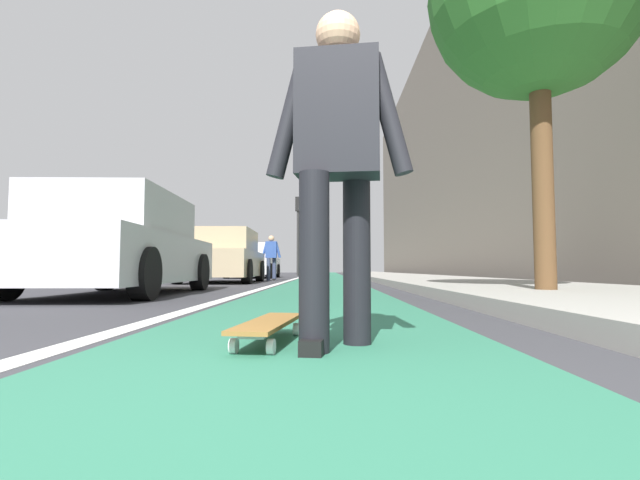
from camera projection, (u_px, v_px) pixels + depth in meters
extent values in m
plane|color=#38383D|center=(323.00, 285.00, 10.91)|extent=(80.00, 80.00, 0.00)
cube|color=#2D7256|center=(325.00, 276.00, 24.88)|extent=(56.00, 1.99, 0.00)
cube|color=silver|center=(300.00, 277.00, 20.90)|extent=(52.00, 0.16, 0.01)
cube|color=#9E9B93|center=(399.00, 277.00, 18.84)|extent=(52.00, 3.20, 0.14)
cube|color=slate|center=(443.00, 149.00, 23.19)|extent=(40.00, 1.20, 12.87)
cylinder|color=white|center=(267.00, 329.00, 2.63)|extent=(0.07, 0.04, 0.07)
cylinder|color=white|center=(296.00, 329.00, 2.61)|extent=(0.07, 0.04, 0.07)
cylinder|color=white|center=(234.00, 346.00, 2.04)|extent=(0.07, 0.04, 0.07)
cylinder|color=white|center=(271.00, 347.00, 2.01)|extent=(0.07, 0.04, 0.07)
cube|color=silver|center=(282.00, 320.00, 2.62)|extent=(0.07, 0.13, 0.02)
cube|color=silver|center=(252.00, 335.00, 2.03)|extent=(0.07, 0.13, 0.02)
cube|color=olive|center=(269.00, 323.00, 2.32)|extent=(0.86, 0.30, 0.02)
cylinder|color=black|center=(314.00, 262.00, 2.08)|extent=(0.14, 0.14, 0.82)
cylinder|color=black|center=(357.00, 262.00, 2.32)|extent=(0.14, 0.14, 0.82)
cube|color=black|center=(314.00, 345.00, 2.06)|extent=(0.27, 0.13, 0.07)
cube|color=black|center=(338.00, 116.00, 2.23)|extent=(0.29, 0.43, 0.60)
cylinder|color=black|center=(290.00, 118.00, 2.27)|extent=(0.12, 0.24, 0.60)
cylinder|color=black|center=(388.00, 114.00, 2.20)|extent=(0.12, 0.24, 0.60)
sphere|color=tan|center=(338.00, 35.00, 2.26)|extent=(0.22, 0.22, 0.22)
cube|color=#B7B7BC|center=(121.00, 259.00, 6.83)|extent=(4.45, 1.93, 0.70)
cube|color=#B7B7BC|center=(118.00, 214.00, 6.72)|extent=(2.47, 1.71, 0.60)
cube|color=#4C606B|center=(147.00, 222.00, 7.92)|extent=(0.10, 1.55, 0.51)
cylinder|color=black|center=(105.00, 272.00, 8.15)|extent=(0.65, 0.24, 0.65)
cylinder|color=black|center=(199.00, 272.00, 8.19)|extent=(0.65, 0.24, 0.65)
cylinder|color=black|center=(3.00, 274.00, 5.44)|extent=(0.65, 0.24, 0.65)
cylinder|color=black|center=(145.00, 274.00, 5.48)|extent=(0.65, 0.24, 0.65)
cube|color=tan|center=(223.00, 264.00, 12.94)|extent=(4.16, 1.95, 0.70)
cube|color=tan|center=(222.00, 240.00, 12.84)|extent=(2.30, 1.77, 0.60)
cube|color=#4C606B|center=(230.00, 243.00, 13.97)|extent=(0.07, 1.65, 0.51)
cylinder|color=black|center=(202.00, 271.00, 14.20)|extent=(0.64, 0.23, 0.64)
cylinder|color=black|center=(260.00, 271.00, 14.21)|extent=(0.64, 0.23, 0.64)
cylinder|color=black|center=(177.00, 271.00, 11.65)|extent=(0.64, 0.23, 0.64)
cylinder|color=black|center=(247.00, 271.00, 11.66)|extent=(0.64, 0.23, 0.64)
cube|color=silver|center=(253.00, 266.00, 19.91)|extent=(4.46, 1.86, 0.70)
cube|color=silver|center=(253.00, 251.00, 19.80)|extent=(2.46, 1.70, 0.60)
cube|color=#4C606B|center=(258.00, 252.00, 21.02)|extent=(0.05, 1.61, 0.51)
cylinder|color=black|center=(240.00, 271.00, 21.29)|extent=(0.61, 0.22, 0.61)
cylinder|color=black|center=(277.00, 271.00, 21.25)|extent=(0.61, 0.22, 0.61)
cylinder|color=black|center=(226.00, 271.00, 18.54)|extent=(0.61, 0.22, 0.61)
cylinder|color=black|center=(269.00, 271.00, 18.50)|extent=(0.61, 0.22, 0.61)
cylinder|color=#2D2D2D|center=(298.00, 243.00, 25.54)|extent=(0.12, 0.12, 3.62)
cube|color=black|center=(298.00, 204.00, 25.68)|extent=(0.24, 0.28, 0.80)
sphere|color=#360606|center=(298.00, 200.00, 25.83)|extent=(0.16, 0.16, 0.16)
sphere|color=gold|center=(298.00, 204.00, 25.81)|extent=(0.16, 0.16, 0.16)
sphere|color=black|center=(298.00, 209.00, 25.79)|extent=(0.16, 0.16, 0.16)
cylinder|color=brown|center=(543.00, 180.00, 5.36)|extent=(0.24, 0.24, 2.83)
cylinder|color=#384260|center=(274.00, 269.00, 15.23)|extent=(0.13, 0.13, 0.75)
cylinder|color=#384260|center=(268.00, 269.00, 14.99)|extent=(0.13, 0.13, 0.75)
cube|color=black|center=(274.00, 280.00, 15.21)|extent=(0.24, 0.09, 0.06)
cube|color=#2D4C99|center=(271.00, 250.00, 15.16)|extent=(0.22, 0.36, 0.55)
cylinder|color=#2D4C99|center=(278.00, 250.00, 15.16)|extent=(0.08, 0.21, 0.55)
cylinder|color=#2D4C99|center=(265.00, 250.00, 15.16)|extent=(0.08, 0.21, 0.55)
sphere|color=tan|center=(271.00, 238.00, 15.18)|extent=(0.20, 0.20, 0.20)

